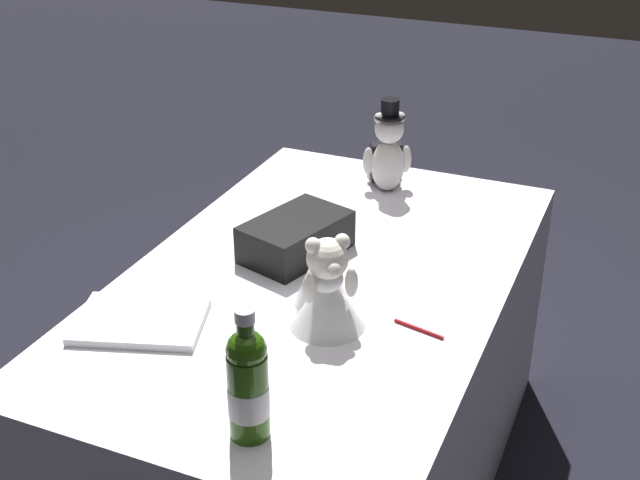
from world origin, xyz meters
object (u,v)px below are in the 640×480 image
object	(u,v)px
champagne_bottle	(248,383)
guestbook	(140,321)
teddy_bear_bride	(325,285)
signing_pen	(421,330)
gift_case_black	(296,237)
teddy_bear_groom	(388,154)

from	to	relation	value
champagne_bottle	guestbook	xyz separation A→B (m)	(-0.25, -0.42, -0.11)
teddy_bear_bride	champagne_bottle	xyz separation A→B (m)	(0.43, 0.02, 0.02)
signing_pen	gift_case_black	size ratio (longest dim) A/B	0.41
teddy_bear_groom	gift_case_black	xyz separation A→B (m)	(0.52, -0.08, -0.06)
teddy_bear_bride	gift_case_black	world-z (taller)	teddy_bear_bride
teddy_bear_groom	signing_pen	bearing A→B (deg)	24.70
teddy_bear_bride	champagne_bottle	bearing A→B (deg)	2.85
champagne_bottle	teddy_bear_groom	bearing A→B (deg)	-173.30
signing_pen	teddy_bear_groom	bearing A→B (deg)	-155.30
teddy_bear_bride	guestbook	distance (m)	0.45
teddy_bear_bride	signing_pen	world-z (taller)	teddy_bear_bride
teddy_bear_groom	gift_case_black	bearing A→B (deg)	-8.98
signing_pen	guestbook	size ratio (longest dim) A/B	0.45
teddy_bear_bride	gift_case_black	size ratio (longest dim) A/B	0.72
teddy_bear_bride	teddy_bear_groom	bearing A→B (deg)	-171.24
teddy_bear_groom	signing_pen	distance (m)	0.84
teddy_bear_groom	guestbook	bearing A→B (deg)	-15.59
teddy_bear_bride	signing_pen	size ratio (longest dim) A/B	1.77
signing_pen	gift_case_black	distance (m)	0.49
teddy_bear_groom	teddy_bear_bride	distance (m)	0.81
signing_pen	champagne_bottle	bearing A→B (deg)	-22.68
teddy_bear_bride	guestbook	xyz separation A→B (m)	(0.19, -0.40, -0.09)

